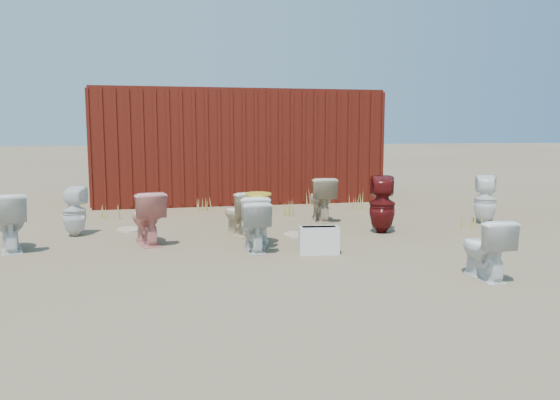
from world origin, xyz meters
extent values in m
plane|color=brown|center=(0.00, 0.00, 0.00)|extent=(100.00, 100.00, 0.00)
cube|color=#4F0D0D|center=(0.00, 5.20, 1.20)|extent=(6.00, 2.40, 2.40)
imported|color=white|center=(-3.60, 0.47, 0.38)|extent=(0.61, 0.83, 0.76)
imported|color=pink|center=(-1.88, 0.54, 0.37)|extent=(0.57, 0.80, 0.73)
imported|color=silver|center=(-0.52, -0.20, 0.33)|extent=(0.37, 0.65, 0.66)
imported|color=#5A0F0F|center=(1.59, 0.63, 0.43)|extent=(0.50, 0.51, 0.86)
imported|color=white|center=(1.62, -2.02, 0.32)|extent=(0.36, 0.63, 0.65)
imported|color=white|center=(-2.93, 1.36, 0.37)|extent=(0.39, 0.40, 0.73)
imported|color=beige|center=(-0.56, 0.88, 0.33)|extent=(0.56, 0.74, 0.67)
imported|color=#C7B292|center=(1.01, 1.90, 0.38)|extent=(0.48, 0.77, 0.76)
imported|color=white|center=(-0.40, 0.13, 0.34)|extent=(0.56, 0.76, 0.69)
imported|color=white|center=(3.60, 1.03, 0.40)|extent=(0.50, 0.51, 0.81)
ellipsoid|color=gold|center=(-0.40, 0.13, 0.70)|extent=(0.35, 0.44, 0.02)
cube|color=silver|center=(0.25, -0.54, 0.17)|extent=(0.52, 0.26, 0.35)
ellipsoid|color=tan|center=(0.26, 0.68, 0.01)|extent=(0.47, 0.56, 0.02)
ellipsoid|color=#C6B090|center=(-2.19, 1.67, 0.01)|extent=(0.47, 0.55, 0.02)
cone|color=olive|center=(-2.58, 2.92, 0.14)|extent=(0.36, 0.36, 0.27)
cone|color=olive|center=(0.60, 2.53, 0.14)|extent=(0.32, 0.32, 0.28)
cone|color=olive|center=(2.06, 2.97, 0.17)|extent=(0.36, 0.36, 0.34)
cone|color=olive|center=(-0.86, 3.50, 0.14)|extent=(0.30, 0.30, 0.28)
cone|color=olive|center=(1.38, 3.50, 0.17)|extent=(0.34, 0.34, 0.34)
cone|color=olive|center=(3.11, 0.67, 0.13)|extent=(0.28, 0.28, 0.26)
camera|label=1|loc=(-1.68, -7.03, 1.56)|focal=35.00mm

